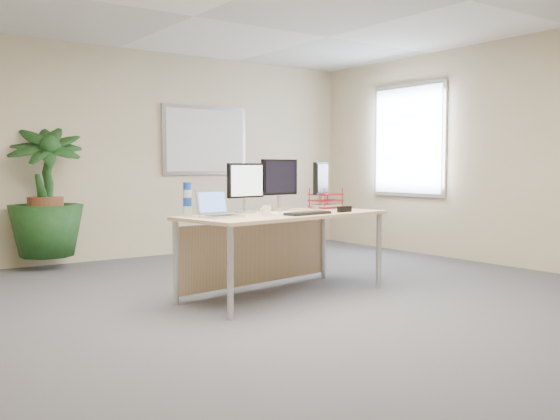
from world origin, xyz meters
TOP-DOWN VIEW (x-y plane):
  - floor at (0.00, 0.00)m, footprint 8.00×8.00m
  - back_wall at (0.00, 4.00)m, footprint 7.00×0.04m
  - whiteboard at (1.20, 3.97)m, footprint 1.30×0.04m
  - window at (3.47, 2.30)m, footprint 0.04×1.30m
  - desk at (0.31, 1.01)m, footprint 2.08×1.11m
  - floor_plant at (-1.04, 3.70)m, footprint 1.04×1.04m
  - monitor_left at (0.07, 1.15)m, footprint 0.41×0.19m
  - monitor_right at (0.51, 1.24)m, footprint 0.45×0.20m
  - monitor_dark at (1.03, 1.23)m, footprint 0.37×0.27m
  - laptop at (-0.38, 0.90)m, footprint 0.36×0.32m
  - keyboard at (0.41, 0.66)m, footprint 0.48×0.22m
  - coffee_mug at (0.06, 0.80)m, footprint 0.11×0.08m
  - spiral_notebook at (0.29, 0.89)m, footprint 0.29×0.23m
  - orange_pen at (0.27, 0.90)m, footprint 0.12×0.09m
  - yellow_highlighter at (0.49, 0.84)m, footprint 0.12×0.02m
  - water_bottle at (-0.56, 1.10)m, footprint 0.08×0.08m
  - letter_tray at (1.10, 1.24)m, footprint 0.34×0.27m
  - stapler at (0.88, 0.70)m, footprint 0.17×0.07m

SIDE VIEW (x-z plane):
  - floor at x=0.00m, z-range 0.00..0.00m
  - desk at x=0.31m, z-range 0.22..0.98m
  - floor_plant at x=-1.04m, z-range 0.00..1.50m
  - spiral_notebook at x=0.29m, z-range 0.76..0.77m
  - yellow_highlighter at x=0.49m, z-range 0.76..0.78m
  - keyboard at x=0.41m, z-range 0.76..0.79m
  - orange_pen at x=0.27m, z-range 0.77..0.78m
  - stapler at x=0.88m, z-range 0.76..0.82m
  - coffee_mug at x=0.06m, z-range 0.76..0.85m
  - laptop at x=-0.38m, z-range 0.70..0.93m
  - letter_tray at x=1.10m, z-range 0.75..0.90m
  - water_bottle at x=-0.56m, z-range 0.75..1.05m
  - monitor_left at x=0.07m, z-range 0.80..1.25m
  - monitor_dark at x=1.03m, z-range 0.80..1.27m
  - monitor_right at x=0.51m, z-range 0.80..1.30m
  - back_wall at x=0.00m, z-range 0.00..2.70m
  - whiteboard at x=1.20m, z-range 1.07..2.02m
  - window at x=3.47m, z-range 0.77..2.33m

